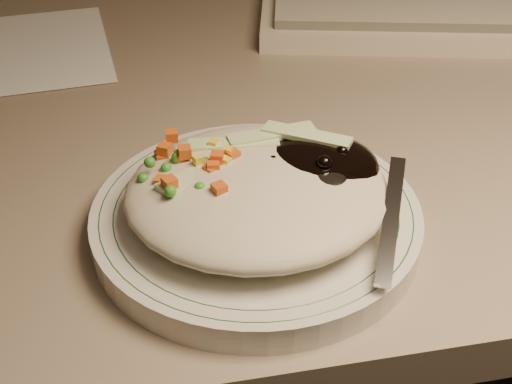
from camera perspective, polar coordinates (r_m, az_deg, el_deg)
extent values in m
cube|color=#816F5D|center=(0.73, 0.75, 6.46)|extent=(1.40, 0.70, 0.04)
cylinder|color=silver|center=(0.53, 0.00, -2.25)|extent=(0.25, 0.25, 0.02)
torus|color=#144723|center=(0.53, 0.00, -1.40)|extent=(0.23, 0.23, 0.00)
torus|color=#144723|center=(0.53, 0.00, -1.40)|extent=(0.21, 0.21, 0.00)
ellipsoid|color=#B9AF96|center=(0.51, 0.11, 0.06)|extent=(0.19, 0.18, 0.04)
ellipsoid|color=black|center=(0.53, 4.57, 1.96)|extent=(0.10, 0.09, 0.03)
ellipsoid|color=orange|center=(0.52, -5.17, 0.93)|extent=(0.08, 0.08, 0.02)
sphere|color=black|center=(0.52, 1.37, 2.35)|extent=(0.01, 0.01, 0.01)
sphere|color=black|center=(0.53, 4.29, 3.04)|extent=(0.01, 0.01, 0.01)
sphere|color=black|center=(0.53, 6.90, 3.22)|extent=(0.01, 0.01, 0.01)
sphere|color=black|center=(0.54, 5.77, 3.38)|extent=(0.01, 0.01, 0.01)
sphere|color=black|center=(0.51, 5.48, 2.31)|extent=(0.01, 0.01, 0.01)
sphere|color=black|center=(0.52, 4.22, 2.59)|extent=(0.01, 0.01, 0.01)
sphere|color=black|center=(0.54, 5.09, 3.32)|extent=(0.01, 0.01, 0.01)
cube|color=#CB5116|center=(0.52, -5.72, 3.21)|extent=(0.01, 0.01, 0.01)
cube|color=#CB5116|center=(0.51, -3.63, 1.07)|extent=(0.01, 0.01, 0.01)
cube|color=#CB5116|center=(0.53, -7.32, 3.41)|extent=(0.01, 0.01, 0.01)
cube|color=#CB5116|center=(0.51, -3.14, 2.76)|extent=(0.01, 0.01, 0.01)
cube|color=#CB5116|center=(0.51, -3.44, 2.03)|extent=(0.01, 0.01, 0.01)
cube|color=#CB5116|center=(0.54, -7.52, 2.91)|extent=(0.01, 0.01, 0.01)
cube|color=#CB5116|center=(0.52, -5.98, 2.87)|extent=(0.01, 0.01, 0.01)
cube|color=#CB5116|center=(0.51, -3.61, 1.71)|extent=(0.01, 0.01, 0.01)
cube|color=#CB5116|center=(0.52, -1.89, 2.92)|extent=(0.01, 0.01, 0.01)
cube|color=#CB5116|center=(0.54, -6.75, 4.48)|extent=(0.01, 0.01, 0.01)
cube|color=#CB5116|center=(0.49, -6.94, 0.72)|extent=(0.01, 0.01, 0.01)
cube|color=#CB5116|center=(0.48, -2.96, 0.22)|extent=(0.01, 0.01, 0.01)
cube|color=#CB5116|center=(0.51, -7.56, 0.78)|extent=(0.01, 0.01, 0.01)
cube|color=#CB5116|center=(0.53, -7.40, 2.68)|extent=(0.01, 0.01, 0.01)
sphere|color=#388C28|center=(0.52, -3.61, 2.16)|extent=(0.01, 0.01, 0.01)
sphere|color=#388C28|center=(0.48, -6.88, 0.05)|extent=(0.01, 0.01, 0.01)
sphere|color=#388C28|center=(0.51, -7.19, 1.89)|extent=(0.01, 0.01, 0.01)
sphere|color=#388C28|center=(0.51, -8.51, 2.36)|extent=(0.01, 0.01, 0.01)
sphere|color=#388C28|center=(0.52, -4.01, 2.39)|extent=(0.01, 0.01, 0.01)
sphere|color=#388C28|center=(0.50, -2.75, 0.14)|extent=(0.01, 0.01, 0.01)
sphere|color=#388C28|center=(0.51, -5.21, 1.41)|extent=(0.01, 0.01, 0.01)
sphere|color=#388C28|center=(0.50, -5.72, 0.04)|extent=(0.01, 0.01, 0.01)
sphere|color=#388C28|center=(0.51, -9.01, 1.06)|extent=(0.01, 0.01, 0.01)
sphere|color=#388C28|center=(0.52, -6.13, 3.00)|extent=(0.01, 0.01, 0.01)
sphere|color=#388C28|center=(0.52, -6.35, 2.77)|extent=(0.01, 0.01, 0.01)
sphere|color=#388C28|center=(0.50, -6.96, 0.80)|extent=(0.01, 0.01, 0.01)
sphere|color=#388C28|center=(0.49, -4.51, 0.33)|extent=(0.01, 0.01, 0.01)
sphere|color=#388C28|center=(0.54, -1.77, 3.51)|extent=(0.01, 0.01, 0.01)
cube|color=yellow|center=(0.52, -4.15, 2.38)|extent=(0.01, 0.01, 0.01)
cube|color=yellow|center=(0.51, -2.41, 2.41)|extent=(0.01, 0.01, 0.01)
cube|color=yellow|center=(0.52, -5.37, 2.40)|extent=(0.01, 0.01, 0.01)
cube|color=yellow|center=(0.51, -4.64, 2.55)|extent=(0.01, 0.01, 0.01)
cube|color=yellow|center=(0.51, -5.16, 1.28)|extent=(0.01, 0.01, 0.01)
cube|color=yellow|center=(0.52, -2.28, 3.23)|extent=(0.01, 0.01, 0.01)
cube|color=yellow|center=(0.53, -3.40, 3.81)|extent=(0.01, 0.01, 0.01)
cube|color=yellow|center=(0.51, -4.11, 1.32)|extent=(0.01, 0.01, 0.01)
cube|color=#B2D18C|center=(0.53, -1.78, 3.87)|extent=(0.07, 0.02, 0.00)
cube|color=#B2D18C|center=(0.54, 1.27, 4.65)|extent=(0.07, 0.02, 0.00)
cube|color=#B2D18C|center=(0.51, -4.55, 1.55)|extent=(0.07, 0.05, 0.00)
cube|color=#B2D18C|center=(0.54, 4.11, 4.54)|extent=(0.07, 0.05, 0.00)
cube|color=#B2D18C|center=(0.50, 0.78, 0.79)|extent=(0.07, 0.03, 0.00)
ellipsoid|color=silver|center=(0.51, 5.57, 1.38)|extent=(0.05, 0.06, 0.01)
cube|color=silver|center=(0.50, 10.75, -2.04)|extent=(0.06, 0.11, 0.03)
cube|color=beige|center=(0.91, 16.35, 13.22)|extent=(0.51, 0.28, 0.02)
cube|color=beige|center=(0.90, 16.54, 14.22)|extent=(0.47, 0.25, 0.01)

